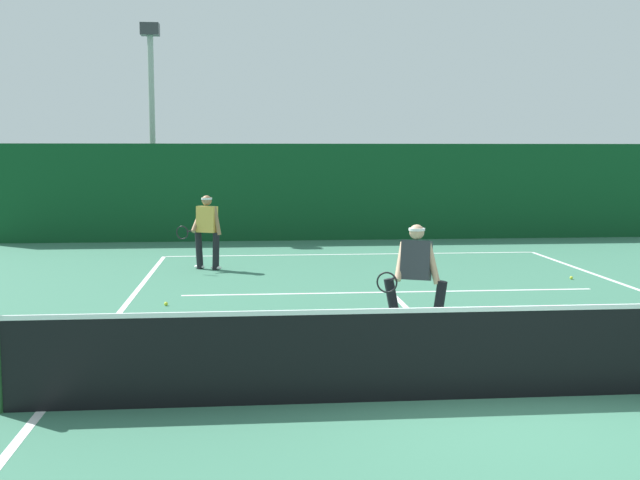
{
  "coord_description": "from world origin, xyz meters",
  "views": [
    {
      "loc": [
        -2.61,
        -7.85,
        2.6
      ],
      "look_at": [
        -1.32,
        6.21,
        1.0
      ],
      "focal_mm": 44.07,
      "sensor_mm": 36.0,
      "label": 1
    }
  ],
  "objects": [
    {
      "name": "tennis_ball_extra",
      "position": [
        3.94,
        7.42,
        0.03
      ],
      "size": [
        0.07,
        0.07,
        0.07
      ],
      "primitive_type": "sphere",
      "color": "#D1E033",
      "rests_on": "ground_plane"
    },
    {
      "name": "court_line_service",
      "position": [
        0.0,
        6.3,
        0.0
      ],
      "size": [
        7.67,
        0.1,
        0.01
      ],
      "primitive_type": "cube",
      "color": "white",
      "rests_on": "ground_plane"
    },
    {
      "name": "ground_plane",
      "position": [
        0.0,
        0.0,
        0.0
      ],
      "size": [
        80.0,
        80.0,
        0.0
      ],
      "primitive_type": "plane",
      "color": "#387057"
    },
    {
      "name": "tennis_net",
      "position": [
        0.0,
        0.0,
        0.51
      ],
      "size": [
        10.32,
        0.09,
        1.06
      ],
      "color": "#1E4723",
      "rests_on": "ground_plane"
    },
    {
      "name": "player_near",
      "position": [
        -0.27,
        2.92,
        0.87
      ],
      "size": [
        1.07,
        0.81,
        1.58
      ],
      "rotation": [
        0.0,
        0.0,
        2.72
      ],
      "color": "black",
      "rests_on": "ground_plane"
    },
    {
      "name": "court_line_sideline_left",
      "position": [
        -4.71,
        0.0,
        0.0
      ],
      "size": [
        0.1,
        23.43,
        0.01
      ],
      "primitive_type": "cube",
      "color": "white",
      "rests_on": "ground_plane"
    },
    {
      "name": "back_fence_windscreen",
      "position": [
        0.0,
        15.02,
        1.41
      ],
      "size": [
        20.43,
        0.12,
        2.82
      ],
      "primitive_type": "cube",
      "color": "#0F4320",
      "rests_on": "ground_plane"
    },
    {
      "name": "light_pole",
      "position": [
        -5.5,
        16.57,
        4.02
      ],
      "size": [
        0.55,
        0.44,
        6.42
      ],
      "color": "#9EA39E",
      "rests_on": "ground_plane"
    },
    {
      "name": "court_line_centre",
      "position": [
        0.0,
        3.2,
        0.0
      ],
      "size": [
        0.1,
        6.4,
        0.01
      ],
      "primitive_type": "cube",
      "color": "white",
      "rests_on": "ground_plane"
    },
    {
      "name": "tennis_ball",
      "position": [
        -4.01,
        5.39,
        0.03
      ],
      "size": [
        0.07,
        0.07,
        0.07
      ],
      "primitive_type": "sphere",
      "color": "#D1E033",
      "rests_on": "ground_plane"
    },
    {
      "name": "player_far",
      "position": [
        -3.53,
        9.48,
        0.9
      ],
      "size": [
        0.98,
        0.83,
        1.64
      ],
      "rotation": [
        0.0,
        0.0,
        2.7
      ],
      "color": "black",
      "rests_on": "ground_plane"
    },
    {
      "name": "court_line_baseline_far",
      "position": [
        0.0,
        11.72,
        0.0
      ],
      "size": [
        9.41,
        0.1,
        0.01
      ],
      "primitive_type": "cube",
      "color": "white",
      "rests_on": "ground_plane"
    }
  ]
}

